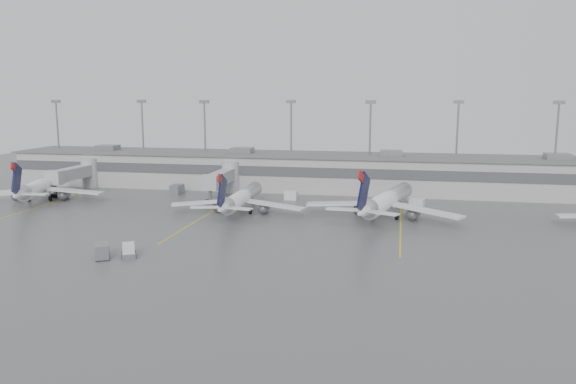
% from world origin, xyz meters
% --- Properties ---
extents(ground, '(260.00, 260.00, 0.00)m').
position_xyz_m(ground, '(0.00, 0.00, 0.00)').
color(ground, '#565659').
rests_on(ground, ground).
extents(terminal, '(152.00, 17.00, 9.45)m').
position_xyz_m(terminal, '(-0.01, 57.98, 4.17)').
color(terminal, '#9F9F9A').
rests_on(terminal, ground).
extents(light_masts, '(142.40, 8.00, 20.60)m').
position_xyz_m(light_masts, '(0.00, 63.75, 12.03)').
color(light_masts, gray).
rests_on(light_masts, ground).
extents(jet_bridge_left, '(4.00, 17.20, 7.00)m').
position_xyz_m(jet_bridge_left, '(-55.50, 45.72, 3.87)').
color(jet_bridge_left, '#9A9D9F').
rests_on(jet_bridge_left, ground).
extents(jet_bridge_right, '(4.00, 17.20, 7.00)m').
position_xyz_m(jet_bridge_right, '(-20.50, 45.72, 3.87)').
color(jet_bridge_right, '#9A9D9F').
rests_on(jet_bridge_right, ground).
extents(stand_markings, '(105.25, 40.00, 0.01)m').
position_xyz_m(stand_markings, '(-0.00, 24.00, 0.01)').
color(stand_markings, yellow).
rests_on(stand_markings, ground).
extents(jet_far_left, '(25.83, 29.42, 9.83)m').
position_xyz_m(jet_far_left, '(-56.16, 31.73, 3.05)').
color(jet_far_left, white).
rests_on(jet_far_left, ground).
extents(jet_mid_left, '(25.41, 28.48, 9.21)m').
position_xyz_m(jet_mid_left, '(-11.77, 28.01, 2.86)').
color(jet_mid_left, white).
rests_on(jet_mid_left, ground).
extents(jet_mid_right, '(27.55, 31.27, 10.31)m').
position_xyz_m(jet_mid_right, '(14.81, 28.99, 3.20)').
color(jet_mid_right, white).
rests_on(jet_mid_right, ground).
extents(baggage_tug, '(2.93, 3.40, 1.87)m').
position_xyz_m(baggage_tug, '(-18.52, -2.99, 0.73)').
color(baggage_tug, silver).
rests_on(baggage_tug, ground).
extents(baggage_cart, '(2.99, 3.53, 1.97)m').
position_xyz_m(baggage_cart, '(-21.72, -4.19, 1.03)').
color(baggage_cart, slate).
rests_on(baggage_cart, ground).
extents(gse_uld_a, '(2.80, 2.18, 1.76)m').
position_xyz_m(gse_uld_a, '(-53.51, 37.15, 0.88)').
color(gse_uld_a, silver).
rests_on(gse_uld_a, ground).
extents(gse_uld_b, '(2.69, 1.85, 1.86)m').
position_xyz_m(gse_uld_b, '(-5.29, 43.37, 0.93)').
color(gse_uld_b, silver).
rests_on(gse_uld_b, ground).
extents(gse_uld_c, '(3.14, 2.52, 1.94)m').
position_xyz_m(gse_uld_c, '(20.48, 38.63, 0.97)').
color(gse_uld_c, silver).
rests_on(gse_uld_c, ground).
extents(gse_loader, '(2.30, 3.54, 2.16)m').
position_xyz_m(gse_loader, '(-31.34, 44.75, 1.08)').
color(gse_loader, slate).
rests_on(gse_loader, ground).
extents(cone_a, '(0.46, 0.46, 0.73)m').
position_xyz_m(cone_a, '(-54.09, 31.64, 0.36)').
color(cone_a, orange).
rests_on(cone_a, ground).
extents(cone_b, '(0.40, 0.40, 0.64)m').
position_xyz_m(cone_b, '(-12.91, 30.11, 0.32)').
color(cone_b, orange).
rests_on(cone_b, ground).
extents(cone_c, '(0.39, 0.39, 0.62)m').
position_xyz_m(cone_c, '(17.03, 40.54, 0.31)').
color(cone_c, orange).
rests_on(cone_c, ground).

